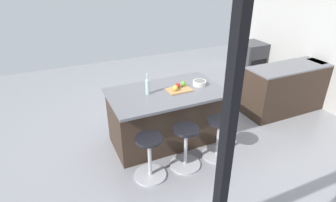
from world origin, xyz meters
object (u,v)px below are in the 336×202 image
Objects in this scene: kitchen_island at (165,116)px; water_bottle at (148,86)px; stool_middle at (186,148)px; apple_red at (178,86)px; oven_range at (250,61)px; cutting_board at (179,90)px; stool_by_window at (218,139)px; apple_yellow at (175,88)px; stool_near_camera at (150,158)px; fruit_bowl at (199,83)px; apple_green at (183,84)px.

kitchen_island is 5.48× the size of water_bottle.
apple_red reaches higher than stool_middle.
oven_range is 2.46× the size of cutting_board.
stool_by_window is 1.75× the size of cutting_board.
apple_red is (2.78, 1.63, 0.51)m from oven_range.
kitchen_island is at bearing -90.00° from stool_middle.
apple_yellow is at bearing 44.88° from apple_red.
water_bottle is at bearing -10.19° from cutting_board.
stool_by_window is 1.00× the size of stool_near_camera.
fruit_bowl is (-0.84, 0.03, -0.08)m from water_bottle.
oven_range is 3.75m from stool_middle.
apple_red reaches higher than kitchen_island.
stool_by_window is 8.36× the size of apple_red.
fruit_bowl is at bearing -171.60° from apple_yellow.
apple_green is (-0.11, -0.08, 0.05)m from cutting_board.
fruit_bowl is at bearing -172.43° from cutting_board.
cutting_board is 0.38m from fruit_bowl.
apple_green is at bearing -6.08° from fruit_bowl.
water_bottle is (0.47, -0.03, 0.06)m from apple_red.
water_bottle is (0.28, -0.68, 0.72)m from stool_middle.
apple_yellow is (2.85, 1.71, 0.52)m from oven_range.
stool_by_window and stool_middle have the same top height.
oven_range reaches higher than stool_middle.
kitchen_island is 2.72× the size of stool_by_window.
oven_range is 4.19m from stool_near_camera.
apple_red is (-0.19, 0.03, 0.50)m from kitchen_island.
kitchen_island is 8.29× the size of fruit_bowl.
stool_near_camera is 1.12m from cutting_board.
stool_near_camera is at bearing 39.26° from apple_green.
cutting_board reaches higher than stool_near_camera.
water_bottle is (0.47, -0.08, 0.11)m from cutting_board.
stool_by_window is 0.99m from apple_red.
fruit_bowl reaches higher than oven_range.
stool_middle is 8.36× the size of apple_red.
stool_near_camera is 7.57× the size of apple_yellow.
stool_middle is 1.07m from fruit_bowl.
kitchen_island is at bearing -10.49° from apple_red.
apple_green is (-0.29, 0.01, 0.50)m from kitchen_island.
oven_range is 3.67m from water_bottle.
fruit_bowl is at bearing -130.90° from stool_middle.
water_bottle reaches higher than cutting_board.
oven_range is at bearing -142.36° from stool_middle.
apple_yellow is 0.20m from apple_green.
water_bottle reaches higher than stool_by_window.
fruit_bowl is at bearing -149.42° from stool_near_camera.
apple_yellow is (-0.65, -0.58, 0.66)m from stool_near_camera.
cutting_board is at bearing 169.81° from water_bottle.
apple_yellow reaches higher than stool_middle.
oven_range is at bearing -148.94° from apple_green.
fruit_bowl reaches higher than stool_near_camera.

